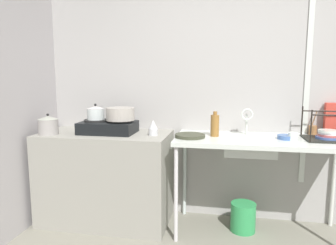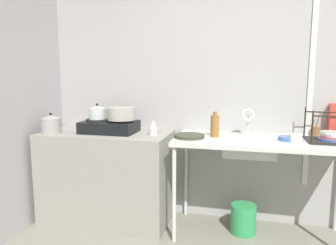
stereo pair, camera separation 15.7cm
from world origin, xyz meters
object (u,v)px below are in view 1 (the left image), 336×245
(pot_on_left_burner, at_px, (96,113))
(bucket_on_floor, at_px, (243,217))
(cup_by_rack, at_px, (293,136))
(small_bowl_on_drainboard, at_px, (287,137))
(percolator, at_px, (153,128))
(dish_rack, at_px, (328,135))
(frying_pan, at_px, (190,136))
(cereal_box, at_px, (334,119))
(utensil_jar, at_px, (313,130))
(faucet, at_px, (247,117))
(pot_on_right_burner, at_px, (120,114))
(pot_beside_stove, at_px, (48,125))
(stove, at_px, (108,127))
(sink_basin, at_px, (249,146))
(bottle_by_sink, at_px, (215,125))

(pot_on_left_burner, bearing_deg, bucket_on_floor, 0.74)
(cup_by_rack, xyz_separation_m, small_bowl_on_drainboard, (-0.04, 0.05, -0.02))
(percolator, height_order, dish_rack, dish_rack)
(frying_pan, bearing_deg, pot_on_left_burner, 175.65)
(dish_rack, xyz_separation_m, cereal_box, (0.11, 0.23, 0.11))
(pot_on_left_burner, relative_size, utensil_jar, 0.73)
(utensil_jar, bearing_deg, faucet, -168.29)
(pot_on_right_burner, height_order, pot_beside_stove, pot_on_right_burner)
(bucket_on_floor, bearing_deg, cereal_box, 17.06)
(utensil_jar, bearing_deg, frying_pan, -163.34)
(pot_on_right_burner, relative_size, percolator, 1.88)
(stove, xyz_separation_m, cereal_box, (2.11, 0.27, 0.09))
(small_bowl_on_drainboard, relative_size, cereal_box, 0.51)
(pot_on_left_burner, distance_m, pot_on_right_burner, 0.25)
(stove, xyz_separation_m, sink_basin, (1.34, -0.03, -0.13))
(utensil_jar, bearing_deg, dish_rack, -73.58)
(cereal_box, height_order, utensil_jar, cereal_box)
(pot_beside_stove, bearing_deg, cereal_box, 9.38)
(percolator, height_order, small_bowl_on_drainboard, percolator)
(utensil_jar, bearing_deg, cup_by_rack, -127.66)
(stove, relative_size, frying_pan, 1.92)
(percolator, height_order, bottle_by_sink, bottle_by_sink)
(bucket_on_floor, bearing_deg, stove, -179.19)
(stove, bearing_deg, bottle_by_sink, 1.43)
(dish_rack, bearing_deg, percolator, -177.35)
(bucket_on_floor, bearing_deg, bottle_by_sink, 178.56)
(stove, xyz_separation_m, frying_pan, (0.81, -0.07, -0.05))
(small_bowl_on_drainboard, bearing_deg, pot_on_left_burner, -179.94)
(cup_by_rack, distance_m, utensil_jar, 0.39)
(pot_on_left_burner, relative_size, dish_rack, 0.43)
(bucket_on_floor, bearing_deg, sink_basin, -62.79)
(pot_beside_stove, xyz_separation_m, cereal_box, (2.65, 0.44, 0.06))
(pot_beside_stove, relative_size, frying_pan, 0.73)
(sink_basin, relative_size, bottle_by_sink, 1.89)
(faucet, height_order, bucket_on_floor, faucet)
(stove, xyz_separation_m, pot_beside_stove, (-0.53, -0.17, 0.03))
(small_bowl_on_drainboard, bearing_deg, cup_by_rack, -47.44)
(stove, height_order, pot_on_left_burner, pot_on_left_burner)
(small_bowl_on_drainboard, bearing_deg, utensil_jar, 43.16)
(pot_on_left_burner, height_order, utensil_jar, pot_on_left_burner)
(sink_basin, bearing_deg, cup_by_rack, -1.59)
(stove, bearing_deg, sink_basin, -1.47)
(bottle_by_sink, bearing_deg, faucet, 21.08)
(stove, bearing_deg, faucet, 5.97)
(cup_by_rack, relative_size, utensil_jar, 0.35)
(faucet, relative_size, bucket_on_floor, 0.94)
(dish_rack, height_order, bottle_by_sink, dish_rack)
(faucet, height_order, cereal_box, cereal_box)
(stove, xyz_separation_m, pot_on_left_burner, (-0.13, 0.00, 0.14))
(pot_beside_stove, bearing_deg, stove, 17.89)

